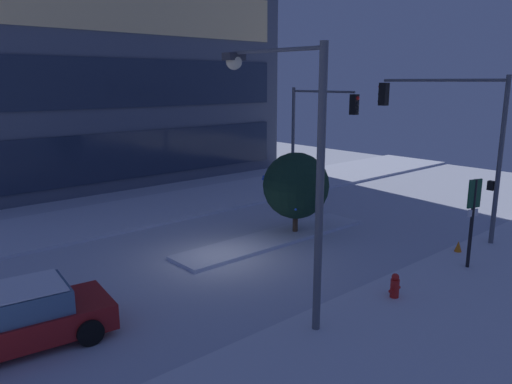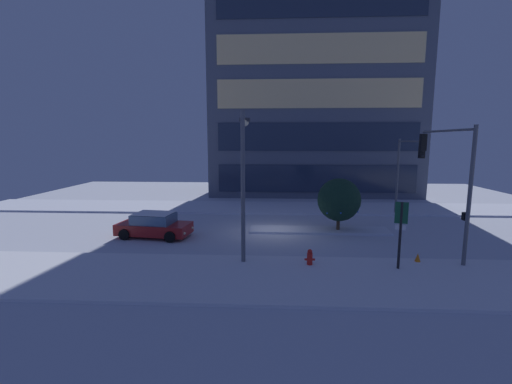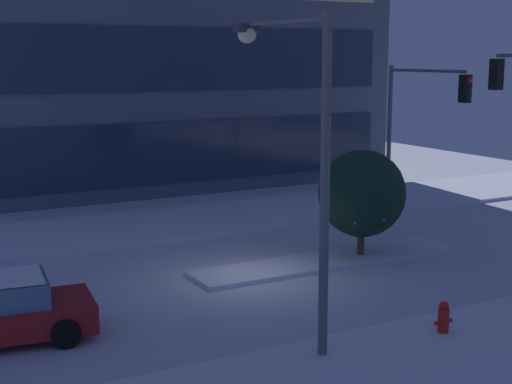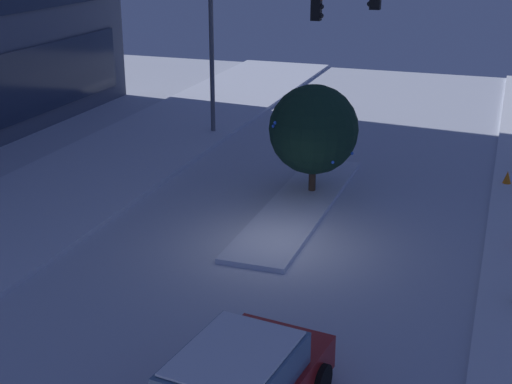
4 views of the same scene
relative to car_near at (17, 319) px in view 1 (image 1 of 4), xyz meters
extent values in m
plane|color=silver|center=(7.33, 1.54, -0.71)|extent=(52.00, 52.00, 0.00)
cube|color=silver|center=(7.33, -6.16, -0.64)|extent=(52.00, 5.20, 0.14)
cube|color=silver|center=(7.33, 9.23, -0.64)|extent=(52.00, 5.20, 0.14)
cube|color=silver|center=(10.29, 1.83, -0.64)|extent=(9.00, 1.80, 0.14)
cube|color=#232D42|center=(11.55, 14.37, 1.36)|extent=(19.70, 0.10, 2.76)
cube|color=#232D42|center=(11.55, 14.37, 5.50)|extent=(19.70, 0.10, 2.76)
cube|color=#F2D18C|center=(11.55, 14.37, 9.64)|extent=(19.70, 0.10, 2.76)
cube|color=maroon|center=(0.00, 0.00, -0.18)|extent=(4.57, 2.42, 0.66)
cube|color=slate|center=(0.00, 0.00, 0.43)|extent=(2.55, 1.99, 0.60)
cube|color=white|center=(0.00, 0.00, 0.76)|extent=(2.36, 1.85, 0.04)
sphere|color=#F9E5B2|center=(2.27, 0.37, -0.21)|extent=(0.16, 0.16, 0.16)
sphere|color=#F9E5B2|center=(2.11, -0.91, -0.21)|extent=(0.16, 0.16, 0.16)
cylinder|color=black|center=(1.55, 0.76, -0.38)|extent=(0.68, 0.30, 0.66)
cylinder|color=black|center=(1.31, -1.12, -0.38)|extent=(0.68, 0.30, 0.66)
cylinder|color=#565960|center=(16.13, -4.36, 2.57)|extent=(0.18, 0.18, 6.56)
cylinder|color=#565960|center=(16.13, -1.72, 5.65)|extent=(0.12, 5.30, 0.12)
cube|color=black|center=(16.13, 0.93, 5.05)|extent=(0.32, 0.36, 1.00)
sphere|color=red|center=(16.13, 1.12, 5.37)|extent=(0.20, 0.20, 0.20)
sphere|color=black|center=(16.13, 1.12, 5.05)|extent=(0.20, 0.20, 0.20)
sphere|color=black|center=(16.13, 1.12, 4.73)|extent=(0.20, 0.20, 0.20)
cube|color=black|center=(16.13, -4.14, 1.69)|extent=(0.20, 0.24, 0.36)
cylinder|color=#565960|center=(17.07, 7.43, 2.28)|extent=(0.18, 0.18, 5.99)
cylinder|color=#565960|center=(17.07, 5.35, 5.08)|extent=(0.12, 4.18, 0.12)
cube|color=black|center=(17.07, 3.26, 4.48)|extent=(0.32, 0.36, 1.00)
sphere|color=red|center=(17.07, 3.07, 4.80)|extent=(0.20, 0.20, 0.20)
sphere|color=black|center=(17.07, 3.07, 4.48)|extent=(0.20, 0.20, 0.20)
sphere|color=black|center=(17.07, 3.07, 4.16)|extent=(0.20, 0.20, 0.20)
cylinder|color=#565960|center=(5.88, -4.40, 2.90)|extent=(0.20, 0.20, 7.22)
cylinder|color=#565960|center=(5.80, -2.88, 6.36)|extent=(0.26, 3.05, 0.10)
cube|color=#333338|center=(5.72, -1.36, 6.26)|extent=(0.56, 0.36, 0.20)
sphere|color=#F9E5B2|center=(5.72, -1.36, 6.13)|extent=(0.44, 0.44, 0.44)
cylinder|color=red|center=(9.00, -4.67, -0.37)|extent=(0.26, 0.26, 0.69)
sphere|color=red|center=(9.00, -4.67, 0.05)|extent=(0.22, 0.22, 0.22)
cylinder|color=red|center=(8.82, -4.67, -0.33)|extent=(0.12, 0.10, 0.10)
cylinder|color=red|center=(9.18, -4.67, -0.33)|extent=(0.12, 0.10, 0.10)
cylinder|color=black|center=(12.95, -4.96, 0.88)|extent=(0.12, 0.12, 3.19)
cube|color=#144C2D|center=(12.95, -4.96, 1.99)|extent=(0.55, 0.21, 0.96)
cube|color=white|center=(12.95, -4.96, 1.34)|extent=(0.44, 0.17, 0.24)
cylinder|color=#473323|center=(11.48, 1.78, -0.24)|extent=(0.22, 0.22, 0.94)
sphere|color=black|center=(11.48, 1.78, 1.40)|extent=(2.75, 2.75, 2.75)
sphere|color=blue|center=(12.57, 1.23, 0.72)|extent=(0.10, 0.10, 0.10)
sphere|color=blue|center=(10.52, 2.71, 1.76)|extent=(0.10, 0.10, 0.10)
sphere|color=blue|center=(10.63, 0.95, 0.69)|extent=(0.10, 0.10, 0.10)
sphere|color=blue|center=(10.55, 2.77, 1.65)|extent=(0.10, 0.10, 0.10)
sphere|color=blue|center=(12.47, 2.74, 1.22)|extent=(0.10, 0.10, 0.10)
sphere|color=blue|center=(11.39, 0.53, 0.79)|extent=(0.10, 0.10, 0.10)
cone|color=orange|center=(14.20, -3.99, -0.44)|extent=(0.36, 0.36, 0.55)
camera|label=1|loc=(-2.88, -12.01, 5.61)|focal=34.46mm
camera|label=2|loc=(7.30, -20.10, 5.17)|focal=24.08mm
camera|label=3|loc=(-2.60, -16.86, 5.62)|focal=52.72mm
camera|label=4|loc=(-9.45, -3.67, 7.20)|focal=51.17mm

